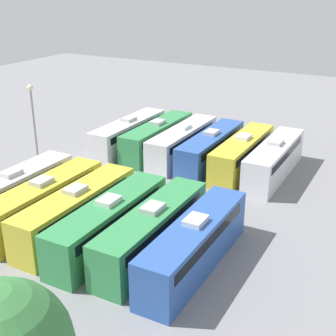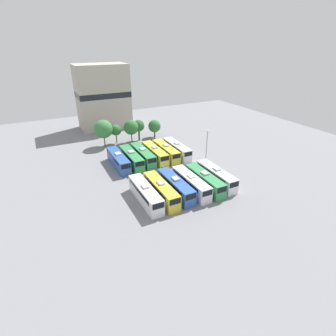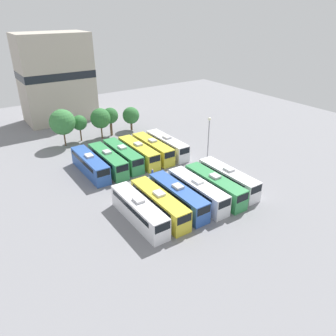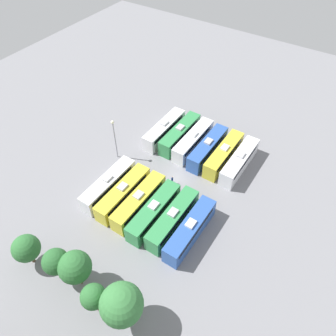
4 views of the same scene
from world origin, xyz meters
TOP-DOWN VIEW (x-y plane):
  - ground_plane at (0.00, 0.00)m, footprint 124.74×124.74m
  - bus_0 at (-8.11, -8.52)m, footprint 2.56×11.73m
  - bus_1 at (-4.91, -8.63)m, footprint 2.56×11.73m
  - bus_2 at (-1.63, -8.50)m, footprint 2.56×11.73m
  - bus_3 at (1.72, -8.83)m, footprint 2.56×11.73m
  - bus_4 at (4.88, -9.08)m, footprint 2.56×11.73m
  - bus_5 at (8.21, -8.55)m, footprint 2.56×11.73m
  - bus_6 at (-8.04, 8.84)m, footprint 2.56×11.73m
  - bus_7 at (-4.79, 8.61)m, footprint 2.56×11.73m
  - bus_8 at (-1.58, 9.08)m, footprint 2.56×11.73m
  - bus_9 at (1.59, 8.74)m, footprint 2.56×11.73m
  - bus_10 at (4.77, 8.77)m, footprint 2.56×11.73m
  - bus_11 at (8.03, 8.67)m, footprint 2.56×11.73m
  - worker_person at (0.04, 1.23)m, footprint 0.36×0.36m
  - light_pole at (12.31, 1.27)m, footprint 0.60×0.60m
  - tree_0 at (-7.53, 23.94)m, footprint 5.27×5.27m
  - tree_1 at (-3.71, 24.82)m, footprint 3.24×3.24m
  - tree_2 at (0.58, 23.39)m, footprint 4.36×4.36m
  - tree_3 at (3.26, 24.20)m, footprint 3.52×3.52m
  - tree_4 at (8.72, 24.77)m, footprint 3.90×3.90m
  - depot_building at (-2.41, 42.20)m, footprint 16.84×10.40m

SIDE VIEW (x-z plane):
  - ground_plane at x=0.00m, z-range 0.00..0.00m
  - worker_person at x=0.04m, z-range -0.06..1.64m
  - bus_0 at x=-8.11m, z-range -0.02..3.56m
  - bus_1 at x=-4.91m, z-range -0.02..3.56m
  - bus_2 at x=-1.63m, z-range -0.02..3.56m
  - bus_3 at x=1.72m, z-range -0.02..3.56m
  - bus_4 at x=4.88m, z-range -0.02..3.56m
  - bus_5 at x=8.21m, z-range -0.02..3.56m
  - bus_6 at x=-8.04m, z-range -0.02..3.56m
  - bus_7 at x=-4.79m, z-range -0.02..3.56m
  - bus_8 at x=-1.58m, z-range -0.02..3.56m
  - bus_9 at x=1.59m, z-range -0.02..3.56m
  - bus_10 at x=4.77m, z-range -0.02..3.56m
  - bus_11 at x=8.03m, z-range -0.02..3.56m
  - tree_4 at x=8.72m, z-range 0.80..6.34m
  - tree_1 at x=-3.71m, z-range 1.22..6.94m
  - tree_3 at x=3.26m, z-range 1.37..7.76m
  - tree_2 at x=0.58m, z-range 1.25..8.12m
  - tree_0 at x=-7.53m, z-range 1.27..9.11m
  - light_pole at x=12.31m, z-range 1.45..10.05m
  - depot_building at x=-2.41m, z-range 0.08..21.21m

